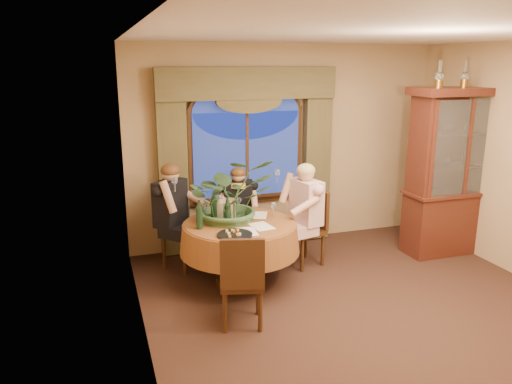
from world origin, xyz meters
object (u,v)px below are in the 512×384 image
object	(u,v)px
person_back	(171,217)
stoneware_vase	(230,209)
person_pink	(306,216)
centerpiece_plant	(230,166)
oil_lamp_center	(465,74)
oil_lamp_right	(490,73)
wine_bottle_3	(228,212)
person_scarf	(238,210)
chair_right	(304,229)
china_cabinet	(455,172)
chair_back_right	(235,220)
oil_lamp_left	(440,74)
wine_bottle_1	(199,215)
chair_front_left	(242,279)
wine_bottle_0	(214,206)
dining_table	(240,253)
wine_bottle_2	(220,209)
olive_bowl	(244,221)
chair_back	(182,231)

from	to	relation	value
person_back	stoneware_vase	xyz separation A→B (m)	(0.62, -0.53, 0.20)
person_pink	centerpiece_plant	distance (m)	1.23
oil_lamp_center	centerpiece_plant	distance (m)	3.27
oil_lamp_right	wine_bottle_3	xyz separation A→B (m)	(-3.59, -0.16, -1.49)
person_scarf	chair_right	bearing A→B (deg)	151.26
china_cabinet	chair_back_right	world-z (taller)	china_cabinet
oil_lamp_left	person_pink	distance (m)	2.44
centerpiece_plant	wine_bottle_1	distance (m)	0.68
chair_front_left	wine_bottle_3	xyz separation A→B (m)	(0.10, 0.87, 0.44)
oil_lamp_right	wine_bottle_0	bearing A→B (deg)	178.42
oil_lamp_left	wine_bottle_1	size ratio (longest dim) A/B	1.03
dining_table	wine_bottle_2	world-z (taller)	wine_bottle_2
dining_table	person_pink	size ratio (longest dim) A/B	1.03
china_cabinet	chair_right	world-z (taller)	china_cabinet
oil_lamp_right	wine_bottle_1	size ratio (longest dim) A/B	1.03
olive_bowl	wine_bottle_3	xyz separation A→B (m)	(-0.20, -0.02, 0.14)
china_cabinet	person_pink	size ratio (longest dim) A/B	1.65
person_scarf	olive_bowl	bearing A→B (deg)	92.94
chair_front_left	wine_bottle_2	world-z (taller)	wine_bottle_2
dining_table	olive_bowl	world-z (taller)	olive_bowl
china_cabinet	person_back	xyz separation A→B (m)	(-3.74, 0.57, -0.43)
stoneware_vase	olive_bowl	size ratio (longest dim) A/B	1.70
wine_bottle_0	oil_lamp_right	bearing A→B (deg)	-1.58
stoneware_vase	olive_bowl	world-z (taller)	stoneware_vase
person_back	centerpiece_plant	world-z (taller)	centerpiece_plant
person_pink	wine_bottle_0	bearing A→B (deg)	77.66
person_scarf	chair_front_left	bearing A→B (deg)	90.12
wine_bottle_3	chair_back_right	bearing A→B (deg)	69.66
person_back	wine_bottle_3	size ratio (longest dim) A/B	4.15
stoneware_vase	wine_bottle_0	xyz separation A→B (m)	(-0.18, 0.06, 0.04)
chair_back_right	chair_back	xyz separation A→B (m)	(-0.76, -0.24, 0.00)
oil_lamp_right	person_pink	bearing A→B (deg)	177.26
chair_back	wine_bottle_3	distance (m)	0.94
chair_front_left	wine_bottle_0	size ratio (longest dim) A/B	2.91
chair_right	chair_front_left	xyz separation A→B (m)	(-1.19, -1.20, 0.00)
chair_front_left	stoneware_vase	size ratio (longest dim) A/B	3.70
olive_bowl	wine_bottle_0	distance (m)	0.41
oil_lamp_left	wine_bottle_2	xyz separation A→B (m)	(-2.87, -0.04, -1.49)
chair_right	chair_back	xyz separation A→B (m)	(-1.50, 0.40, 0.00)
china_cabinet	person_scarf	bearing A→B (deg)	163.20
chair_back_right	centerpiece_plant	size ratio (longest dim) A/B	0.85
chair_back	person_back	world-z (taller)	person_back
oil_lamp_center	olive_bowl	bearing A→B (deg)	-177.38
chair_right	chair_back	world-z (taller)	same
dining_table	chair_back_right	xyz separation A→B (m)	(0.21, 0.91, 0.10)
person_pink	wine_bottle_1	xyz separation A→B (m)	(-1.42, -0.29, 0.24)
oil_lamp_center	chair_back_right	world-z (taller)	oil_lamp_center
oil_lamp_center	wine_bottle_2	xyz separation A→B (m)	(-3.26, -0.04, -1.49)
person_scarf	wine_bottle_2	distance (m)	1.05
china_cabinet	chair_right	size ratio (longest dim) A/B	2.33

